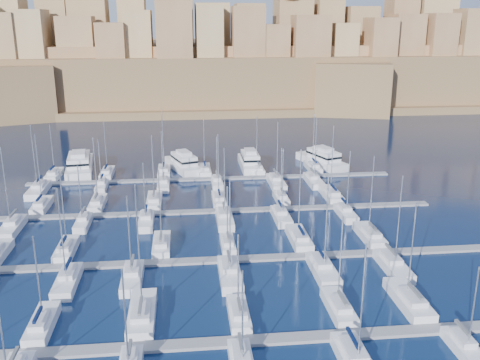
{
  "coord_description": "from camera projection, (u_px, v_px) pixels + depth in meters",
  "views": [
    {
      "loc": [
        -6.27,
        -87.24,
        35.79
      ],
      "look_at": [
        3.7,
        6.0,
        7.55
      ],
      "focal_mm": 40.0,
      "sensor_mm": 36.0,
      "label": 1
    }
  ],
  "objects": [
    {
      "name": "pontoon_mid_near",
      "position": [
        229.0,
        260.0,
        82.54
      ],
      "size": [
        84.0,
        2.0,
        0.4
      ],
      "primitive_type": "cube",
      "color": "slate",
      "rests_on": "ground"
    },
    {
      "name": "sailboat_13",
      "position": [
        66.0,
        249.0,
        84.94
      ],
      "size": [
        2.71,
        9.05,
        13.87
      ],
      "color": "silver",
      "rests_on": "ground"
    },
    {
      "name": "sailboat_4",
      "position": [
        339.0,
        307.0,
        67.8
      ],
      "size": [
        2.67,
        8.89,
        13.16
      ],
      "color": "silver",
      "rests_on": "ground"
    },
    {
      "name": "sailboat_2",
      "position": [
        142.0,
        314.0,
        66.12
      ],
      "size": [
        3.21,
        10.72,
        17.72
      ],
      "color": "silver",
      "rests_on": "ground"
    },
    {
      "name": "sailboat_23",
      "position": [
        393.0,
        265.0,
        79.32
      ],
      "size": [
        2.94,
        9.79,
        15.11
      ],
      "color": "silver",
      "rests_on": "ground"
    },
    {
      "name": "sailboat_21",
      "position": [
        230.0,
        274.0,
        76.71
      ],
      "size": [
        3.02,
        10.08,
        15.37
      ],
      "color": "silver",
      "rests_on": "ground"
    },
    {
      "name": "sailboat_38",
      "position": [
        164.0,
        171.0,
        128.5
      ],
      "size": [
        2.86,
        9.54,
        16.35
      ],
      "color": "silver",
      "rests_on": "ground"
    },
    {
      "name": "sailboat_30",
      "position": [
        12.0,
        227.0,
        94.08
      ],
      "size": [
        2.93,
        9.75,
        15.6
      ],
      "color": "silver",
      "rests_on": "ground"
    },
    {
      "name": "sailboat_36",
      "position": [
        54.0,
        175.0,
        125.71
      ],
      "size": [
        2.75,
        9.15,
        12.86
      ],
      "color": "silver",
      "rests_on": "ground"
    },
    {
      "name": "sailboat_26",
      "position": [
        154.0,
        201.0,
        107.54
      ],
      "size": [
        2.94,
        9.79,
        14.4
      ],
      "color": "silver",
      "rests_on": "ground"
    },
    {
      "name": "motor_yacht_d",
      "position": [
        322.0,
        159.0,
        136.02
      ],
      "size": [
        10.42,
        17.5,
        5.25
      ],
      "color": "silver",
      "rests_on": "ground"
    },
    {
      "name": "sailboat_47",
      "position": [
        314.0,
        180.0,
        121.11
      ],
      "size": [
        2.92,
        9.72,
        15.47
      ],
      "color": "silver",
      "rests_on": "ground"
    },
    {
      "name": "sailboat_27",
      "position": [
        219.0,
        200.0,
        108.27
      ],
      "size": [
        2.56,
        8.52,
        14.5
      ],
      "color": "silver",
      "rests_on": "ground"
    },
    {
      "name": "sailboat_24",
      "position": [
        42.0,
        205.0,
        104.93
      ],
      "size": [
        2.69,
        8.98,
        15.2
      ],
      "color": "silver",
      "rests_on": "ground"
    },
    {
      "name": "sailboat_5",
      "position": [
        409.0,
        300.0,
        69.5
      ],
      "size": [
        3.14,
        10.46,
        14.24
      ],
      "color": "silver",
      "rests_on": "ground"
    },
    {
      "name": "sailboat_46",
      "position": [
        276.0,
        182.0,
        119.93
      ],
      "size": [
        3.11,
        10.37,
        14.82
      ],
      "color": "silver",
      "rests_on": "ground"
    },
    {
      "name": "sailboat_43",
      "position": [
        102.0,
        186.0,
        117.42
      ],
      "size": [
        2.21,
        7.35,
        11.6
      ],
      "color": "silver",
      "rests_on": "ground"
    },
    {
      "name": "sailboat_45",
      "position": [
        217.0,
        183.0,
        119.71
      ],
      "size": [
        2.39,
        7.97,
        11.61
      ],
      "color": "silver",
      "rests_on": "ground"
    },
    {
      "name": "motor_yacht_a",
      "position": [
        79.0,
        164.0,
        131.15
      ],
      "size": [
        8.38,
        20.25,
        5.25
      ],
      "color": "silver",
      "rests_on": "ground"
    },
    {
      "name": "sailboat_19",
      "position": [
        67.0,
        281.0,
        74.7
      ],
      "size": [
        2.83,
        9.43,
        14.81
      ],
      "color": "silver",
      "rests_on": "ground"
    },
    {
      "name": "sailboat_33",
      "position": [
        225.0,
        219.0,
        97.95
      ],
      "size": [
        2.9,
        9.67,
        14.52
      ],
      "color": "silver",
      "rests_on": "ground"
    },
    {
      "name": "sailboat_39",
      "position": [
        205.0,
        170.0,
        129.48
      ],
      "size": [
        2.85,
        9.5,
        13.31
      ],
      "color": "silver",
      "rests_on": "ground"
    },
    {
      "name": "motor_yacht_b",
      "position": [
        184.0,
        163.0,
        131.93
      ],
      "size": [
        9.49,
        16.34,
        5.25
      ],
      "color": "silver",
      "rests_on": "ground"
    },
    {
      "name": "pontoon_far",
      "position": [
        212.0,
        179.0,
        124.43
      ],
      "size": [
        84.0,
        2.0,
        0.4
      ],
      "primitive_type": "cube",
      "color": "slate",
      "rests_on": "ground"
    },
    {
      "name": "sailboat_3",
      "position": [
        239.0,
        315.0,
        66.18
      ],
      "size": [
        2.46,
        8.22,
        11.5
      ],
      "color": "silver",
      "rests_on": "ground"
    },
    {
      "name": "sailboat_22",
      "position": [
        323.0,
        269.0,
        78.12
      ],
      "size": [
        3.01,
        10.03,
        15.68
      ],
      "color": "silver",
      "rests_on": "ground"
    },
    {
      "name": "ground",
      "position": [
        223.0,
        231.0,
        94.02
      ],
      "size": [
        600.0,
        600.0,
        0.0
      ],
      "primitive_type": "plane",
      "color": "black",
      "rests_on": "ground"
    },
    {
      "name": "sailboat_1",
      "position": [
        42.0,
        324.0,
        64.06
      ],
      "size": [
        2.65,
        8.84,
        12.2
      ],
      "color": "silver",
      "rests_on": "ground"
    },
    {
      "name": "pontoon_mid_far",
      "position": [
        219.0,
        211.0,
        103.49
      ],
      "size": [
        84.0,
        2.0,
        0.4
      ],
      "primitive_type": "cube",
      "color": "slate",
      "rests_on": "ground"
    },
    {
      "name": "sailboat_41",
      "position": [
        313.0,
        167.0,
        132.1
      ],
      "size": [
        2.78,
        9.28,
        14.13
      ],
      "color": "silver",
      "rests_on": "ground"
    },
    {
      "name": "fortified_city",
      "position": [
        196.0,
        69.0,
        237.58
      ],
      "size": [
        460.0,
        108.95,
        59.52
      ],
      "color": "brown",
      "rests_on": "ground"
    },
    {
      "name": "sailboat_11",
      "position": [
        465.0,
        348.0,
        59.39
      ],
      "size": [
        2.31,
        7.68,
        11.2
      ],
      "color": "silver",
      "rests_on": "ground"
    },
    {
      "name": "sailboat_37",
      "position": [
        107.0,
        173.0,
        126.95
      ],
      "size": [
        2.74,
        9.13,
        13.53
      ],
      "color": "silver",
      "rests_on": "ground"
    },
    {
      "name": "sailboat_15",
      "position": [
        228.0,
        245.0,
        86.77
      ],
      "size": [
        2.2,
        7.34,
        10.79
      ],
      "color": "silver",
      "rests_on": "ground"
    },
    {
      "name": "sailboat_17",
      "position": [
        370.0,
        235.0,
        90.39
      ],
      "size": [
        2.95,
        9.83,
        14.73
      ],
      "color": "silver",
      "rests_on": "ground"
    },
    {
      "name": "sailboat_20",
      "position": [
        132.0,
        277.0,
        75.68
      ],
      "size": [
        2.78,
        9.27,
        13.4
      ],
      "color": "silver",
      "rests_on": "ground"
    },
    {
      "name": "sailboat_42",
      "position": [
        38.0,
        190.0,
        114.47
      ],
      "size": [
        3.23,
        10.78,
        15.29
      ],
      "color": "silver",
      "rests_on": "ground"
    },
    {
      "name": "sailboat_16",
      "position": [
        299.0,
        238.0,
        89.15
      ],
      "size": [
        2.95,
        9.84,
        16.19
      ],
      "color": "silver",
      "rests_on": "ground"
    },
    {
      "name": "sailboat_14",
      "position": [
        162.0,
        245.0,
        86.56
      ],
      "size": [
        2.77,
        9.23,
        13.55
      ],
      "color": "silver",
      "rests_on": "ground"
    },
    {
      "name": "sailboat_28",
      "position": [
        281.0,
        198.0,
        109.27
      ],
      "size": [
        2.36,
        7.85,
        11.42
      ],
      "color": "silver",
      "rests_on": "ground"
    },
    {
      "name": "pontoon_near",
      "position": [
        245.0,
        341.0,
        61.59
      ],
      "size": [
        84.0,
        2.0,
        0.4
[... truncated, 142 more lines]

